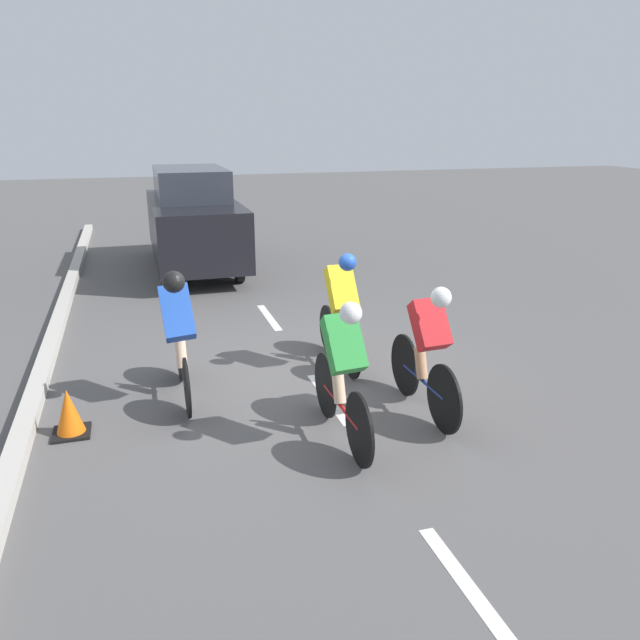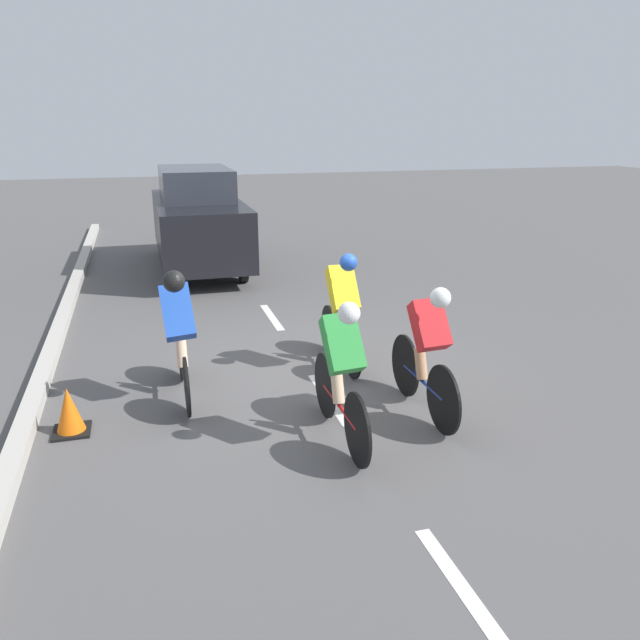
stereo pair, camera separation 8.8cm
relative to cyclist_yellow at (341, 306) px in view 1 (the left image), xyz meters
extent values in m
plane|color=#565454|center=(0.44, 0.33, -0.80)|extent=(60.00, 60.00, 0.00)
cube|color=white|center=(0.44, 4.11, -0.80)|extent=(0.12, 1.40, 0.01)
cube|color=white|center=(0.44, 0.91, -0.80)|extent=(0.12, 1.40, 0.01)
cube|color=white|center=(0.44, -2.29, -0.80)|extent=(0.12, 1.40, 0.01)
cube|color=#B7B2A8|center=(3.64, 0.91, -0.73)|extent=(0.20, 26.00, 0.14)
cylinder|color=black|center=(0.00, -0.57, -0.48)|extent=(0.03, 0.64, 0.64)
cylinder|color=black|center=(0.00, 0.41, -0.48)|extent=(0.03, 0.64, 0.64)
cylinder|color=black|center=(0.00, -0.08, -0.48)|extent=(0.04, 0.98, 0.04)
cylinder|color=black|center=(0.00, -0.25, -0.27)|extent=(0.04, 0.04, 0.42)
cylinder|color=white|center=(0.00, -0.13, -0.38)|extent=(0.07, 0.07, 0.16)
cylinder|color=#9E704C|center=(0.00, -0.15, -0.30)|extent=(0.12, 0.23, 0.36)
cube|color=yellow|center=(0.00, 0.02, 0.23)|extent=(0.33, 0.49, 0.59)
sphere|color=blue|center=(0.00, 0.24, 0.61)|extent=(0.22, 0.22, 0.22)
cylinder|color=black|center=(2.02, -0.13, -0.48)|extent=(0.03, 0.65, 0.65)
cylinder|color=black|center=(2.02, 0.89, -0.48)|extent=(0.03, 0.65, 0.65)
cylinder|color=black|center=(2.02, 0.38, -0.48)|extent=(0.04, 1.02, 0.04)
cylinder|color=black|center=(2.02, 0.21, -0.27)|extent=(0.04, 0.04, 0.42)
cylinder|color=yellow|center=(2.02, 0.33, -0.38)|extent=(0.07, 0.07, 0.16)
cylinder|color=beige|center=(2.02, 0.31, -0.30)|extent=(0.12, 0.23, 0.36)
cube|color=blue|center=(2.04, 0.48, 0.24)|extent=(0.37, 0.50, 0.62)
sphere|color=black|center=(2.06, 0.70, 0.64)|extent=(0.23, 0.23, 0.23)
cylinder|color=black|center=(-0.43, 1.04, -0.44)|extent=(0.03, 0.71, 0.71)
cylinder|color=black|center=(-0.43, 2.00, -0.44)|extent=(0.03, 0.71, 0.71)
cylinder|color=navy|center=(-0.43, 1.52, -0.44)|extent=(0.04, 0.96, 0.04)
cylinder|color=navy|center=(-0.43, 1.35, -0.23)|extent=(0.04, 0.04, 0.42)
cylinder|color=green|center=(-0.43, 1.47, -0.34)|extent=(0.07, 0.07, 0.16)
cylinder|color=tan|center=(-0.43, 1.45, -0.26)|extent=(0.12, 0.23, 0.36)
cube|color=red|center=(-0.42, 1.62, 0.23)|extent=(0.34, 0.46, 0.54)
sphere|color=white|center=(-0.41, 1.84, 0.58)|extent=(0.21, 0.21, 0.21)
cylinder|color=black|center=(0.61, 1.31, -0.45)|extent=(0.03, 0.70, 0.70)
cylinder|color=black|center=(0.61, 2.35, -0.45)|extent=(0.03, 0.70, 0.70)
cylinder|color=red|center=(0.61, 1.83, -0.45)|extent=(0.04, 1.04, 0.04)
cylinder|color=red|center=(0.61, 1.65, -0.24)|extent=(0.04, 0.04, 0.42)
cylinder|color=yellow|center=(0.61, 1.78, -0.35)|extent=(0.07, 0.07, 0.16)
cylinder|color=beige|center=(0.61, 1.75, -0.27)|extent=(0.12, 0.23, 0.36)
cube|color=green|center=(0.62, 1.93, 0.24)|extent=(0.35, 0.48, 0.57)
sphere|color=white|center=(0.64, 2.15, 0.60)|extent=(0.20, 0.20, 0.20)
cylinder|color=black|center=(0.51, -4.69, -0.48)|extent=(0.14, 0.64, 0.64)
cylinder|color=black|center=(1.87, -4.69, -0.48)|extent=(0.14, 0.64, 0.64)
cylinder|color=black|center=(0.51, -7.49, -0.48)|extent=(0.14, 0.64, 0.64)
cylinder|color=black|center=(1.87, -7.49, -0.48)|extent=(0.14, 0.64, 0.64)
cube|color=black|center=(1.19, -6.09, 0.09)|extent=(1.70, 4.52, 1.14)
cube|color=#2D333D|center=(1.19, -6.31, 0.97)|extent=(1.39, 2.49, 0.63)
cube|color=black|center=(3.19, 0.97, -0.79)|extent=(0.36, 0.36, 0.03)
cone|color=orange|center=(3.19, 0.97, -0.54)|extent=(0.28, 0.28, 0.46)
camera|label=1|loc=(2.42, 7.11, 2.23)|focal=35.00mm
camera|label=2|loc=(2.33, 7.13, 2.23)|focal=35.00mm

